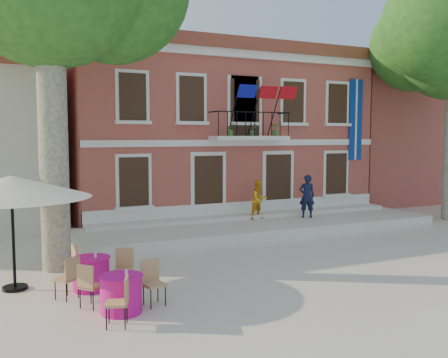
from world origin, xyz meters
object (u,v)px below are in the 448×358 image
at_px(patio_umbrella, 11,187).
at_px(cafe_table_0, 91,272).
at_px(pedestrian_orange, 259,200).
at_px(cafe_table_1, 121,292).
at_px(pedestrian_navy, 307,196).

bearing_deg(patio_umbrella, cafe_table_0, -25.97).
relative_size(pedestrian_orange, cafe_table_0, 0.83).
xyz_separation_m(pedestrian_orange, cafe_table_0, (-7.50, -5.45, -0.64)).
relative_size(cafe_table_0, cafe_table_1, 1.01).
height_order(patio_umbrella, cafe_table_1, patio_umbrella).
bearing_deg(pedestrian_navy, cafe_table_1, 57.94).
relative_size(patio_umbrella, pedestrian_orange, 2.33).
bearing_deg(pedestrian_orange, patio_umbrella, -164.15).
xyz_separation_m(patio_umbrella, cafe_table_1, (1.90, -2.58, -1.98)).
height_order(pedestrian_navy, cafe_table_0, pedestrian_navy).
xyz_separation_m(cafe_table_0, cafe_table_1, (0.28, -1.79, 0.00)).
bearing_deg(patio_umbrella, cafe_table_1, -53.66).
xyz_separation_m(pedestrian_navy, pedestrian_orange, (-1.92, 0.47, -0.09)).
height_order(patio_umbrella, cafe_table_0, patio_umbrella).
relative_size(patio_umbrella, pedestrian_navy, 2.09).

